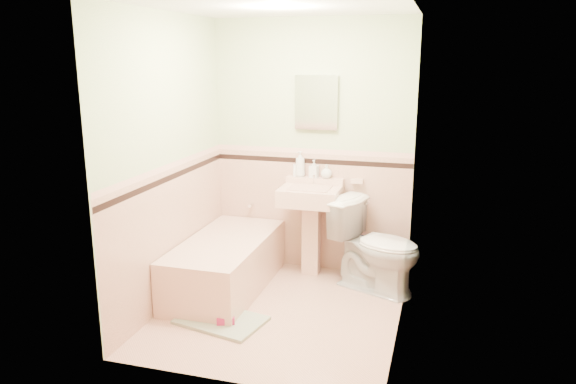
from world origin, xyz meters
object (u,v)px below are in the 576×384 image
(soap_bottle_mid, at_px, (314,169))
(bucket, at_px, (359,261))
(bathtub, at_px, (226,266))
(medicine_cabinet, at_px, (317,103))
(soap_bottle_right, at_px, (326,171))
(shoe, at_px, (226,320))
(sink, at_px, (310,232))
(soap_bottle_left, at_px, (300,164))
(toilet, at_px, (377,246))

(soap_bottle_mid, bearing_deg, bucket, -4.71)
(bathtub, height_order, medicine_cabinet, medicine_cabinet)
(soap_bottle_mid, relative_size, bucket, 0.63)
(bucket, bearing_deg, soap_bottle_mid, 175.29)
(soap_bottle_mid, distance_m, soap_bottle_right, 0.13)
(bathtub, relative_size, soap_bottle_right, 11.02)
(soap_bottle_right, height_order, bucket, soap_bottle_right)
(shoe, bearing_deg, sink, 49.85)
(soap_bottle_left, height_order, toilet, soap_bottle_left)
(soap_bottle_right, bearing_deg, toilet, -31.98)
(medicine_cabinet, height_order, soap_bottle_right, medicine_cabinet)
(bathtub, xyz_separation_m, soap_bottle_right, (0.80, 0.71, 0.81))
(shoe, bearing_deg, soap_bottle_mid, 52.37)
(soap_bottle_mid, relative_size, soap_bottle_right, 1.30)
(sink, relative_size, soap_bottle_left, 3.53)
(sink, distance_m, soap_bottle_left, 0.68)
(bathtub, relative_size, bucket, 5.32)
(sink, relative_size, bucket, 3.20)
(sink, bearing_deg, soap_bottle_left, 130.26)
(soap_bottle_mid, bearing_deg, toilet, -26.95)
(sink, bearing_deg, bucket, 16.55)
(toilet, bearing_deg, medicine_cabinet, 83.07)
(bathtub, bearing_deg, sink, 37.93)
(soap_bottle_mid, bearing_deg, bathtub, -133.29)
(toilet, xyz_separation_m, bucket, (-0.20, 0.31, -0.29))
(bathtub, bearing_deg, soap_bottle_right, 41.71)
(soap_bottle_left, xyz_separation_m, bucket, (0.62, -0.04, -0.95))
(sink, distance_m, bucket, 0.58)
(sink, height_order, bucket, sink)
(medicine_cabinet, xyz_separation_m, shoe, (-0.39, -1.46, -1.64))
(sink, xyz_separation_m, soap_bottle_right, (0.12, 0.18, 0.58))
(soap_bottle_left, xyz_separation_m, soap_bottle_right, (0.27, 0.00, -0.06))
(soap_bottle_mid, distance_m, bucket, 1.03)
(toilet, bearing_deg, shoe, 157.59)
(bathtub, relative_size, sink, 1.66)
(bucket, xyz_separation_m, shoe, (-0.86, -1.39, -0.08))
(soap_bottle_left, xyz_separation_m, soap_bottle_mid, (0.14, 0.00, -0.04))
(soap_bottle_mid, bearing_deg, shoe, -104.96)
(shoe, bearing_deg, bathtub, 89.23)
(bathtub, xyz_separation_m, medicine_cabinet, (0.68, 0.74, 1.47))
(medicine_cabinet, height_order, shoe, medicine_cabinet)
(medicine_cabinet, bearing_deg, soap_bottle_mid, -110.33)
(soap_bottle_right, bearing_deg, soap_bottle_left, 180.00)
(soap_bottle_left, bearing_deg, sink, -49.74)
(bathtub, height_order, bucket, bathtub)
(bathtub, height_order, shoe, bathtub)
(medicine_cabinet, distance_m, bucket, 1.63)
(bucket, bearing_deg, medicine_cabinet, 171.59)
(toilet, distance_m, shoe, 1.56)
(sink, bearing_deg, soap_bottle_mid, 93.53)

